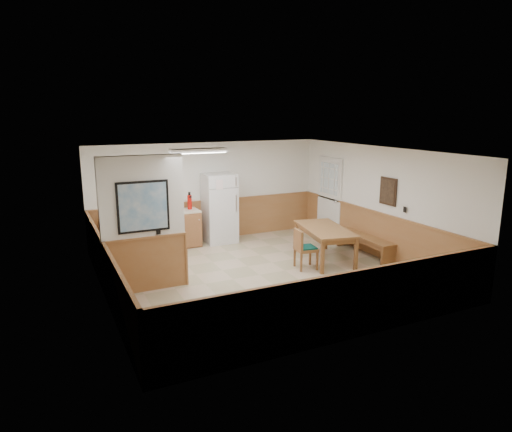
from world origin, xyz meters
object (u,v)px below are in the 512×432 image
refrigerator (219,208)px  fire_extinguisher (190,202)px  dining_table (325,232)px  soap_bottle (126,212)px  dining_chair (302,246)px  dining_bench (365,240)px

refrigerator → fire_extinguisher: refrigerator is taller
dining_table → soap_bottle: size_ratio=9.60×
dining_table → soap_bottle: bearing=159.2°
dining_table → fire_extinguisher: 3.42m
refrigerator → dining_chair: 2.82m
dining_bench → fire_extinguisher: (-3.39, 2.54, 0.74)m
refrigerator → soap_bottle: refrigerator is taller
dining_table → dining_chair: size_ratio=2.20×
dining_chair → fire_extinguisher: 3.22m
refrigerator → soap_bottle: (-2.29, 0.02, 0.12)m
fire_extinguisher → refrigerator: bearing=3.2°
dining_bench → dining_chair: size_ratio=2.08×
fire_extinguisher → soap_bottle: bearing=-167.9°
refrigerator → dining_table: bearing=-56.5°
dining_bench → fire_extinguisher: fire_extinguisher is taller
dining_bench → dining_table: bearing=179.5°
fire_extinguisher → dining_bench: bearing=-27.2°
dining_chair → soap_bottle: soap_bottle is taller
dining_table → dining_bench: size_ratio=1.06×
dining_bench → soap_bottle: (-4.93, 2.47, 0.65)m
dining_chair → soap_bottle: 4.14m
dining_bench → soap_bottle: 5.55m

